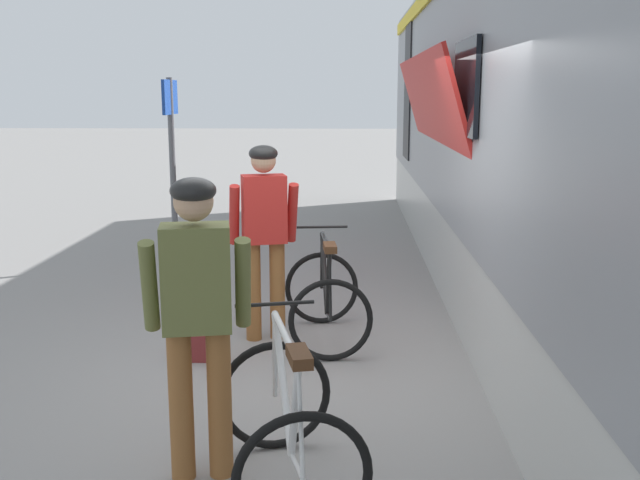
{
  "coord_description": "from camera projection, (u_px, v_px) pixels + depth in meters",
  "views": [
    {
      "loc": [
        0.17,
        -5.5,
        2.21
      ],
      "look_at": [
        -0.03,
        0.21,
        1.05
      ],
      "focal_mm": 40.88,
      "sensor_mm": 36.0,
      "label": 1
    }
  ],
  "objects": [
    {
      "name": "backpack_on_platform",
      "position": [
        206.0,
        337.0,
        6.11
      ],
      "size": [
        0.28,
        0.18,
        0.4
      ],
      "primitive_type": "cube",
      "rotation": [
        0.0,
        0.0,
        0.0
      ],
      "color": "maroon",
      "rests_on": "ground"
    },
    {
      "name": "bicycle_near_white",
      "position": [
        287.0,
        425.0,
        4.04
      ],
      "size": [
        0.94,
        1.2,
        0.99
      ],
      "color": "black",
      "rests_on": "ground"
    },
    {
      "name": "bicycle_far_black",
      "position": [
        326.0,
        298.0,
        6.52
      ],
      "size": [
        0.82,
        1.14,
        0.99
      ],
      "color": "black",
      "rests_on": "ground"
    },
    {
      "name": "cyclist_far_in_red",
      "position": [
        264.0,
        225.0,
        6.47
      ],
      "size": [
        0.66,
        0.41,
        1.76
      ],
      "color": "#935B2D",
      "rests_on": "ground"
    },
    {
      "name": "ground_plane",
      "position": [
        323.0,
        373.0,
        5.84
      ],
      "size": [
        80.0,
        80.0,
        0.0
      ],
      "primitive_type": "plane",
      "color": "gray"
    },
    {
      "name": "cyclist_near_in_olive",
      "position": [
        197.0,
        303.0,
        4.08
      ],
      "size": [
        0.65,
        0.38,
        1.76
      ],
      "color": "#935B2D",
      "rests_on": "ground"
    },
    {
      "name": "platform_sign_post",
      "position": [
        172.0,
        138.0,
        9.5
      ],
      "size": [
        0.08,
        0.7,
        2.4
      ],
      "color": "#595B60",
      "rests_on": "ground"
    },
    {
      "name": "train_car",
      "position": [
        639.0,
        121.0,
        6.29
      ],
      "size": [
        3.28,
        17.54,
        3.88
      ],
      "color": "gray",
      "rests_on": "ground"
    }
  ]
}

